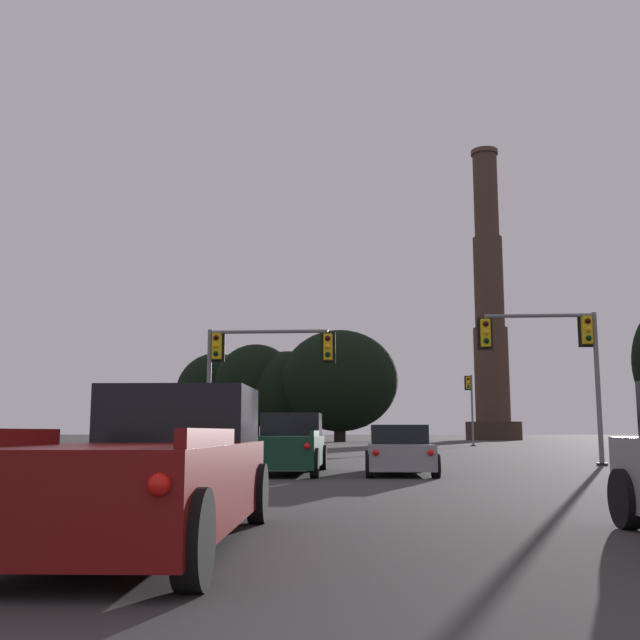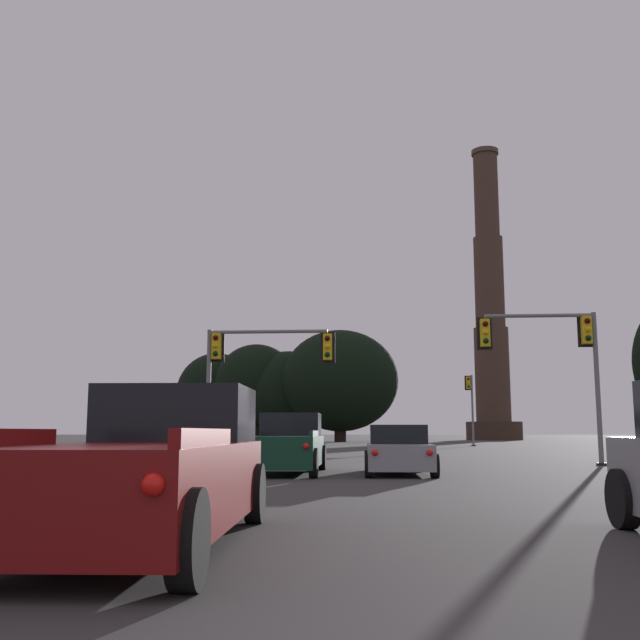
# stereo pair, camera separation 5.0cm
# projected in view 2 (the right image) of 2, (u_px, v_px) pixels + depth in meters

# --- Properties ---
(pickup_truck_left_lane_front) EXTENTS (2.28, 5.54, 1.82)m
(pickup_truck_left_lane_front) POSITION_uv_depth(u_px,v_px,m) (287.00, 446.00, 22.59)
(pickup_truck_left_lane_front) COLOR #0F3823
(pickup_truck_left_lane_front) RESTS_ON ground_plane
(sedan_center_lane_front) EXTENTS (2.06, 4.73, 1.43)m
(sedan_center_lane_front) POSITION_uv_depth(u_px,v_px,m) (398.00, 451.00, 22.01)
(sedan_center_lane_front) COLOR gray
(sedan_center_lane_front) RESTS_ON ground_plane
(pickup_truck_left_lane_third) EXTENTS (2.41, 5.58, 1.82)m
(pickup_truck_left_lane_third) POSITION_uv_depth(u_px,v_px,m) (149.00, 470.00, 8.43)
(pickup_truck_left_lane_third) COLOR maroon
(pickup_truck_left_lane_third) RESTS_ON ground_plane
(traffic_light_overhead_left) EXTENTS (5.28, 0.50, 5.31)m
(traffic_light_overhead_left) POSITION_uv_depth(u_px,v_px,m) (252.00, 360.00, 29.95)
(traffic_light_overhead_left) COLOR slate
(traffic_light_overhead_left) RESTS_ON ground_plane
(traffic_light_overhead_right) EXTENTS (4.54, 0.50, 5.67)m
(traffic_light_overhead_right) POSITION_uv_depth(u_px,v_px,m) (556.00, 349.00, 28.04)
(traffic_light_overhead_right) COLOR slate
(traffic_light_overhead_right) RESTS_ON ground_plane
(traffic_light_far_right) EXTENTS (0.78, 0.50, 6.06)m
(traffic_light_far_right) POSITION_uv_depth(u_px,v_px,m) (471.00, 399.00, 64.21)
(traffic_light_far_right) COLOR slate
(traffic_light_far_right) RESTS_ON ground_plane
(smokestack) EXTENTS (8.06, 8.06, 43.85)m
(smokestack) POSITION_uv_depth(u_px,v_px,m) (491.00, 322.00, 110.62)
(smokestack) COLOR #3C2B22
(smokestack) RESTS_ON ground_plane
(treeline_left_mid) EXTENTS (14.00, 12.60, 13.37)m
(treeline_left_mid) POSITION_uv_depth(u_px,v_px,m) (340.00, 381.00, 89.61)
(treeline_left_mid) COLOR black
(treeline_left_mid) RESTS_ON ground_plane
(treeline_center_left) EXTENTS (10.55, 9.50, 11.55)m
(treeline_center_left) POSITION_uv_depth(u_px,v_px,m) (216.00, 394.00, 98.70)
(treeline_center_left) COLOR black
(treeline_center_left) RESTS_ON ground_plane
(treeline_far_left) EXTENTS (12.43, 11.19, 11.26)m
(treeline_far_left) POSITION_uv_depth(u_px,v_px,m) (288.00, 392.00, 93.74)
(treeline_far_left) COLOR black
(treeline_far_left) RESTS_ON ground_plane
(treeline_center_right) EXTENTS (10.27, 9.24, 12.16)m
(treeline_center_right) POSITION_uv_depth(u_px,v_px,m) (256.00, 383.00, 93.99)
(treeline_center_right) COLOR black
(treeline_center_right) RESTS_ON ground_plane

